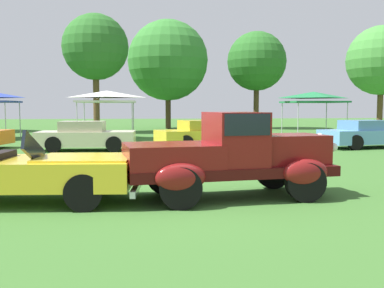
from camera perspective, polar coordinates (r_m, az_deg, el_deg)
ground_plane at (r=8.70m, az=1.87°, el=-7.12°), size 120.00×120.00×0.00m
feature_pickup_truck at (r=8.72m, az=5.06°, el=-1.37°), size 4.29×2.27×1.70m
neighbor_convertible at (r=8.86m, az=-20.58°, el=-3.41°), size 4.45×2.03×1.40m
show_car_cream at (r=18.69m, az=-13.60°, el=1.00°), size 4.00×1.84×1.22m
show_car_yellow at (r=19.44m, az=1.95°, el=1.27°), size 4.77×2.91×1.22m
show_car_skyblue at (r=20.94m, az=21.80°, el=1.18°), size 4.43×2.49×1.22m
canopy_tent_center_field at (r=25.02m, az=-11.01°, el=6.16°), size 3.18×3.18×2.71m
canopy_tent_right_field at (r=27.29m, az=15.48°, el=5.95°), size 3.22×3.22×2.71m
treeline_mid_left at (r=32.04m, az=-12.41°, el=12.13°), size 4.60×4.60×8.27m
treeline_center at (r=36.90m, az=-3.14°, el=10.76°), size 6.62×6.62×8.95m
treeline_mid_right at (r=37.44m, az=8.39°, el=10.54°), size 4.89×4.89×8.04m
treeline_far_right at (r=37.91m, az=23.37°, el=9.89°), size 5.40×5.40×8.13m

